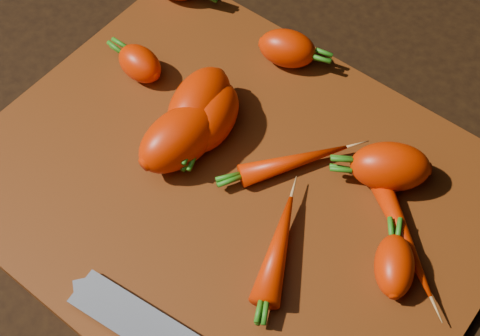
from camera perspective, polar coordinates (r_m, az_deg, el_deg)
The scene contains 12 objects.
ground at distance 0.67m, azimuth -0.53°, elevation -2.18°, with size 2.00×2.00×0.01m, color black.
cutting_board at distance 0.66m, azimuth -0.53°, elevation -1.69°, with size 0.50×0.40×0.01m, color #56270D.
carrot_1 at distance 0.73m, azimuth -8.55°, elevation 8.80°, with size 0.05×0.04×0.04m, color red.
carrot_2 at distance 0.67m, azimuth -2.51°, elevation 4.34°, with size 0.08×0.05×0.05m, color red.
carrot_3 at distance 0.66m, azimuth -5.16°, elevation 2.60°, with size 0.09×0.06×0.06m, color red.
carrot_4 at distance 0.66m, azimuth 12.69°, elevation 0.12°, with size 0.08×0.05×0.05m, color red.
carrot_5 at distance 0.74m, azimuth 4.06°, elevation 10.14°, with size 0.06×0.04×0.04m, color red.
carrot_6 at distance 0.61m, azimuth 13.03°, elevation -8.14°, with size 0.06×0.04×0.04m, color red.
carrot_7 at distance 0.66m, azimuth 4.64°, elevation 0.56°, with size 0.11×0.02×0.02m, color red.
carrot_8 at distance 0.64m, azimuth 13.64°, elevation -5.33°, with size 0.13×0.02×0.02m, color red.
carrot_9 at distance 0.61m, azimuth 3.28°, elevation -6.82°, with size 0.11×0.03×0.03m, color red.
carrot_10 at distance 0.68m, azimuth -3.49°, elevation 5.43°, with size 0.09×0.06×0.06m, color red.
Camera 1 is at (0.21, -0.26, 0.57)m, focal length 50.00 mm.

